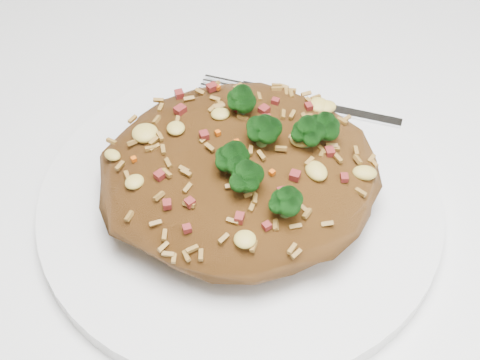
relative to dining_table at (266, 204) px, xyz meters
name	(u,v)px	position (x,y,z in m)	size (l,w,h in m)	color
dining_table	(266,204)	(0.00, 0.00, 0.00)	(1.20, 0.80, 0.75)	white
plate	(240,201)	(-0.03, -0.08, 0.10)	(0.28, 0.28, 0.01)	white
fried_rice	(241,164)	(-0.03, -0.08, 0.14)	(0.19, 0.17, 0.07)	brown
fork	(309,104)	(0.03, 0.01, 0.11)	(0.16, 0.08, 0.00)	silver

